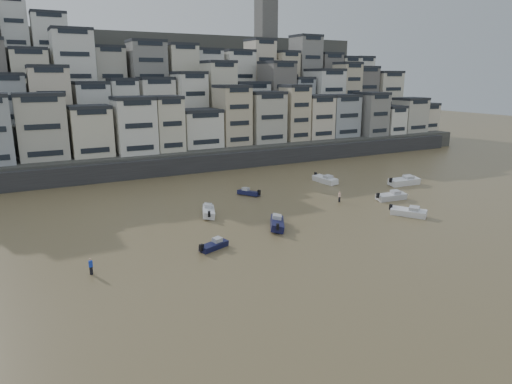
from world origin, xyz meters
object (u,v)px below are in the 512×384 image
boat_h (249,192)px  boat_j (214,244)px  boat_b (409,211)px  person_blue (91,266)px  boat_g (404,180)px  boat_c (277,222)px  person_pink (339,197)px  boat_i (325,178)px  boat_f (208,210)px  boat_d (391,195)px

boat_h → boat_j: bearing=112.1°
boat_b → person_blue: person_blue is taller
boat_g → boat_c: bearing=-159.8°
boat_h → person_pink: 15.22m
boat_b → boat_i: boat_i is taller
boat_f → person_pink: person_pink is taller
boat_c → boat_d: size_ratio=1.00×
boat_j → boat_f: size_ratio=0.74×
boat_j → boat_g: 45.64m
boat_g → boat_d: 11.78m
person_pink → boat_f: bearing=171.5°
boat_b → boat_g: 20.03m
boat_h → person_blue: (-28.72, -20.69, 0.28)m
boat_c → boat_g: bearing=-43.9°
boat_b → person_pink: size_ratio=3.09×
boat_b → boat_g: boat_g is taller
boat_f → person_pink: size_ratio=3.17×
boat_b → boat_i: (2.13, 22.85, 0.11)m
boat_i → person_pink: (-6.15, -12.09, 0.03)m
boat_d → person_pink: person_pink is taller
boat_f → boat_i: bearing=-51.7°
boat_i → person_blue: 50.77m
boat_f → person_pink: (21.27, -3.17, 0.12)m
boat_b → person_blue: bearing=-124.6°
boat_b → person_blue: (-43.58, 0.75, 0.14)m
boat_j → boat_d: 34.61m
boat_c → boat_i: 28.39m
boat_c → boat_d: (23.64, 3.34, 0.00)m
person_blue → person_pink: 40.81m
boat_h → boat_g: (28.78, -7.04, 0.33)m
person_pink → person_blue: bearing=-165.8°
boat_j → boat_g: (43.73, 13.05, 0.36)m
boat_i → boat_f: bearing=-74.6°
boat_g → person_blue: bearing=-163.1°
boat_j → person_blue: bearing=161.8°
person_pink → boat_b: bearing=-69.5°
boat_b → boat_i: bearing=141.1°
person_pink → boat_c: bearing=-157.5°
boat_j → boat_i: 38.50m
boat_d → person_blue: 48.30m
boat_c → boat_i: (21.56, 18.47, 0.07)m
boat_i → person_blue: size_ratio=3.55×
boat_h → boat_f: (-10.43, -7.51, 0.16)m
boat_j → boat_f: bearing=49.5°
boat_f → boat_d: 30.15m
boat_h → boat_c: (-4.57, -17.05, 0.18)m
boat_b → boat_j: bearing=-126.2°
boat_h → person_pink: size_ratio=2.48×
boat_c → boat_d: 23.88m
boat_h → boat_b: size_ratio=0.80×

